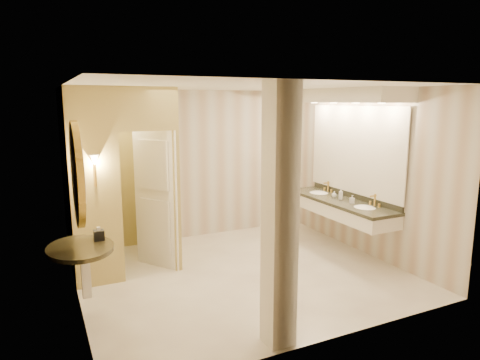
% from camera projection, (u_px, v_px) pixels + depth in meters
% --- Properties ---
extents(floor, '(4.50, 4.50, 0.00)m').
position_uv_depth(floor, '(242.00, 273.00, 6.30)').
color(floor, white).
rests_on(floor, ground).
extents(ceiling, '(4.50, 4.50, 0.00)m').
position_uv_depth(ceiling, '(242.00, 86.00, 5.81)').
color(ceiling, white).
rests_on(ceiling, wall_back).
extents(wall_back, '(4.50, 0.02, 2.70)m').
position_uv_depth(wall_back, '(194.00, 165.00, 7.83)').
color(wall_back, beige).
rests_on(wall_back, floor).
extents(wall_front, '(4.50, 0.02, 2.70)m').
position_uv_depth(wall_front, '(329.00, 218.00, 4.28)').
color(wall_front, beige).
rests_on(wall_front, floor).
extents(wall_left, '(0.02, 4.00, 2.70)m').
position_uv_depth(wall_left, '(73.00, 199.00, 5.10)').
color(wall_left, beige).
rests_on(wall_left, floor).
extents(wall_right, '(0.02, 4.00, 2.70)m').
position_uv_depth(wall_right, '(365.00, 172.00, 7.01)').
color(wall_right, beige).
rests_on(wall_right, floor).
extents(toilet_closet, '(1.50, 1.55, 2.70)m').
position_uv_depth(toilet_closet, '(146.00, 177.00, 6.43)').
color(toilet_closet, '#E1CD75').
rests_on(toilet_closet, floor).
extents(wall_sconce, '(0.14, 0.14, 0.42)m').
position_uv_depth(wall_sconce, '(94.00, 161.00, 5.55)').
color(wall_sconce, gold).
rests_on(wall_sconce, toilet_closet).
extents(vanity, '(0.75, 2.41, 2.09)m').
position_uv_depth(vanity, '(343.00, 155.00, 7.06)').
color(vanity, white).
rests_on(vanity, floor).
extents(console_shelf, '(0.92, 0.92, 1.91)m').
position_uv_depth(console_shelf, '(79.00, 207.00, 4.79)').
color(console_shelf, black).
rests_on(console_shelf, floor).
extents(pillar, '(0.28, 0.28, 2.70)m').
position_uv_depth(pillar, '(280.00, 218.00, 4.27)').
color(pillar, white).
rests_on(pillar, floor).
extents(tissue_box, '(0.12, 0.12, 0.12)m').
position_uv_depth(tissue_box, '(99.00, 235.00, 5.08)').
color(tissue_box, black).
rests_on(tissue_box, console_shelf).
extents(toilet, '(0.48, 0.76, 0.73)m').
position_uv_depth(toilet, '(100.00, 237.00, 6.82)').
color(toilet, white).
rests_on(toilet, floor).
extents(soap_bottle_a, '(0.07, 0.07, 0.14)m').
position_uv_depth(soap_bottle_a, '(352.00, 199.00, 6.90)').
color(soap_bottle_a, beige).
rests_on(soap_bottle_a, vanity).
extents(soap_bottle_b, '(0.09, 0.09, 0.11)m').
position_uv_depth(soap_bottle_b, '(334.00, 194.00, 7.34)').
color(soap_bottle_b, silver).
rests_on(soap_bottle_b, vanity).
extents(soap_bottle_c, '(0.09, 0.09, 0.19)m').
position_uv_depth(soap_bottle_c, '(341.00, 194.00, 7.15)').
color(soap_bottle_c, '#C6B28C').
rests_on(soap_bottle_c, vanity).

